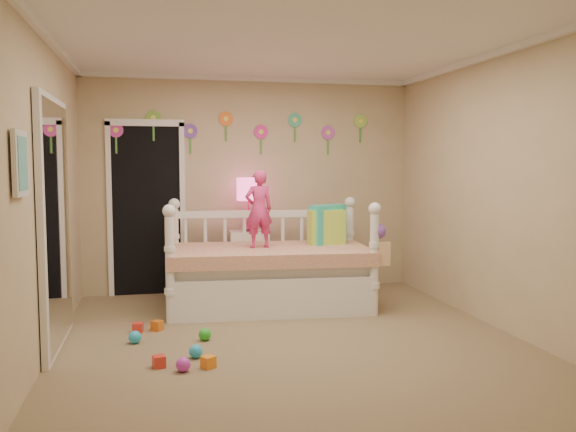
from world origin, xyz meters
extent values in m
cube|color=#7F684C|center=(0.00, 0.00, 0.00)|extent=(4.00, 4.50, 0.01)
cube|color=white|center=(0.00, 0.00, 2.60)|extent=(4.00, 4.50, 0.01)
cube|color=tan|center=(0.00, 2.25, 1.30)|extent=(4.00, 0.01, 2.60)
cube|color=tan|center=(-2.00, 0.00, 1.30)|extent=(0.01, 4.50, 2.60)
cube|color=tan|center=(2.00, 0.00, 1.30)|extent=(0.01, 4.50, 2.60)
cube|color=#25BAA9|center=(0.74, 1.44, 0.87)|extent=(0.46, 0.34, 0.44)
cube|color=#B1DA42|center=(0.71, 1.39, 0.85)|extent=(0.42, 0.20, 0.39)
imported|color=#E2337A|center=(-0.07, 1.28, 1.07)|extent=(0.32, 0.23, 0.83)
cube|color=white|center=(-0.07, 2.01, 0.38)|extent=(0.47, 0.37, 0.75)
sphere|color=#DA1D62|center=(-0.07, 2.01, 0.84)|extent=(0.17, 0.17, 0.17)
cylinder|color=#DA1D62|center=(-0.07, 2.01, 1.02)|extent=(0.03, 0.03, 0.37)
cylinder|color=#FF4C95|center=(-0.07, 2.01, 1.25)|extent=(0.29, 0.29, 0.27)
cube|color=black|center=(-1.25, 2.23, 1.03)|extent=(0.90, 0.04, 2.07)
cube|color=white|center=(-1.96, 0.30, 1.05)|extent=(0.07, 1.30, 2.10)
cube|color=white|center=(-1.97, -0.90, 1.55)|extent=(0.05, 0.34, 0.42)
camera|label=1|loc=(-1.12, -4.96, 1.54)|focal=37.14mm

